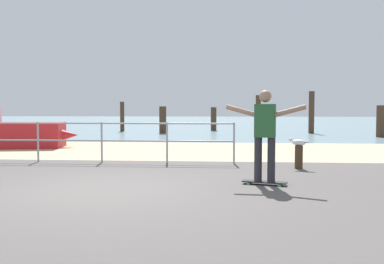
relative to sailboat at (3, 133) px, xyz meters
name	(u,v)px	position (x,y,z in m)	size (l,w,h in m)	color
ground_plane	(80,204)	(5.63, -8.27, -0.52)	(24.00, 10.00, 0.04)	#514C49
beach_strip	(161,150)	(5.63, -0.27, -0.52)	(24.00, 6.00, 0.04)	tan
sea_surface	(204,122)	(5.63, 27.73, -0.52)	(72.00, 50.00, 0.04)	#75939E
railing_fence	(38,136)	(2.93, -3.67, 0.17)	(10.14, 0.05, 1.05)	#9EA0A5
sailboat	(3,133)	(0.00, 0.00, 0.00)	(5.06, 2.14, 5.55)	#B21E23
skateboard	(264,182)	(8.48, -6.57, -0.46)	(0.82, 0.41, 0.08)	black
skateboarder	(265,130)	(8.48, -6.57, 0.49)	(1.42, 0.47, 1.65)	#26262B
bollard_short	(299,158)	(9.44, -4.43, -0.25)	(0.18, 0.18, 0.55)	#422D1E
seagull	(298,142)	(9.43, -4.42, 0.10)	(0.46, 0.26, 0.18)	white
groyne_post_0	(122,117)	(1.63, 10.68, 0.36)	(0.25, 0.25, 1.77)	#422D1E
groyne_post_1	(163,120)	(4.32, 8.90, 0.22)	(0.38, 0.38, 1.49)	#422D1E
groyne_post_2	(214,119)	(7.01, 11.85, 0.20)	(0.35, 0.35, 1.44)	#422D1E
groyne_post_3	(258,113)	(9.70, 11.75, 0.56)	(0.31, 0.31, 2.17)	#422D1E
groyne_post_4	(311,113)	(12.39, 9.40, 0.63)	(0.30, 0.30, 2.30)	#422D1E
groyne_post_5	(381,121)	(15.08, 6.62, 0.24)	(0.39, 0.39, 1.53)	#422D1E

